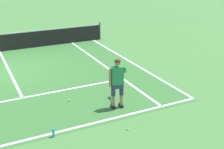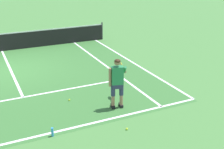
{
  "view_description": "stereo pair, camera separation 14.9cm",
  "coord_description": "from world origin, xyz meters",
  "px_view_note": "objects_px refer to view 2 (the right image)",
  "views": [
    {
      "loc": [
        -1.42,
        -13.31,
        4.68
      ],
      "look_at": [
        2.73,
        -4.93,
        1.05
      ],
      "focal_mm": 47.87,
      "sensor_mm": 36.0,
      "label": 1
    },
    {
      "loc": [
        -1.28,
        -13.37,
        4.68
      ],
      "look_at": [
        2.73,
        -4.93,
        1.05
      ],
      "focal_mm": 47.87,
      "sensor_mm": 36.0,
      "label": 2
    }
  ],
  "objects_px": {
    "tennis_ball_near_feet": "(127,129)",
    "tennis_player": "(117,80)",
    "water_bottle": "(52,132)",
    "tennis_ball_by_baseline": "(69,100)"
  },
  "relations": [
    {
      "from": "tennis_player",
      "to": "water_bottle",
      "type": "xyz_separation_m",
      "value": [
        -2.44,
        -0.81,
        -0.86
      ]
    },
    {
      "from": "tennis_ball_near_feet",
      "to": "tennis_player",
      "type": "bearing_deg",
      "value": 74.65
    },
    {
      "from": "tennis_ball_by_baseline",
      "to": "water_bottle",
      "type": "relative_size",
      "value": 0.25
    },
    {
      "from": "tennis_ball_by_baseline",
      "to": "tennis_ball_near_feet",
      "type": "bearing_deg",
      "value": -70.25
    },
    {
      "from": "tennis_ball_by_baseline",
      "to": "water_bottle",
      "type": "distance_m",
      "value": 2.26
    },
    {
      "from": "tennis_ball_near_feet",
      "to": "tennis_ball_by_baseline",
      "type": "bearing_deg",
      "value": 109.75
    },
    {
      "from": "tennis_player",
      "to": "water_bottle",
      "type": "relative_size",
      "value": 6.45
    },
    {
      "from": "tennis_player",
      "to": "tennis_ball_near_feet",
      "type": "bearing_deg",
      "value": -105.35
    },
    {
      "from": "tennis_ball_near_feet",
      "to": "tennis_ball_by_baseline",
      "type": "relative_size",
      "value": 1.0
    },
    {
      "from": "tennis_ball_near_feet",
      "to": "water_bottle",
      "type": "height_order",
      "value": "water_bottle"
    }
  ]
}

